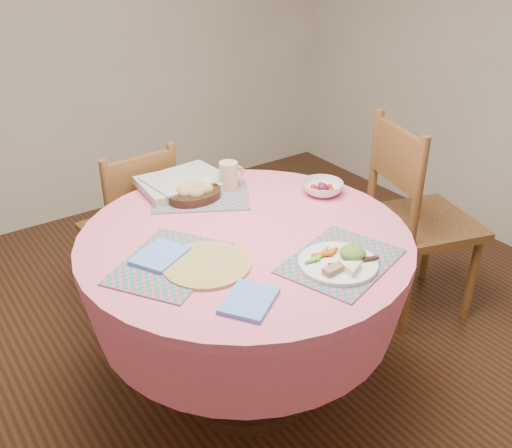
{
  "coord_description": "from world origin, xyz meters",
  "views": [
    {
      "loc": [
        -1.03,
        -1.52,
        1.79
      ],
      "look_at": [
        0.05,
        0.0,
        0.78
      ],
      "focal_mm": 40.0,
      "sensor_mm": 36.0,
      "label": 1
    }
  ],
  "objects_px": {
    "dinner_plate": "(341,261)",
    "wicker_trivet": "(207,265)",
    "bread_bowl": "(194,192)",
    "chair_back": "(134,225)",
    "latte_mug": "(229,175)",
    "dining_table": "(245,279)",
    "fruit_bowl": "(323,188)",
    "chair_right": "(416,216)"
  },
  "relations": [
    {
      "from": "wicker_trivet",
      "to": "fruit_bowl",
      "type": "bearing_deg",
      "value": 16.62
    },
    {
      "from": "chair_right",
      "to": "wicker_trivet",
      "type": "relative_size",
      "value": 3.35
    },
    {
      "from": "wicker_trivet",
      "to": "latte_mug",
      "type": "bearing_deg",
      "value": 49.96
    },
    {
      "from": "chair_right",
      "to": "latte_mug",
      "type": "relative_size",
      "value": 8.5
    },
    {
      "from": "dinner_plate",
      "to": "wicker_trivet",
      "type": "bearing_deg",
      "value": 144.35
    },
    {
      "from": "latte_mug",
      "to": "fruit_bowl",
      "type": "distance_m",
      "value": 0.4
    },
    {
      "from": "chair_right",
      "to": "fruit_bowl",
      "type": "height_order",
      "value": "chair_right"
    },
    {
      "from": "latte_mug",
      "to": "fruit_bowl",
      "type": "height_order",
      "value": "latte_mug"
    },
    {
      "from": "latte_mug",
      "to": "fruit_bowl",
      "type": "xyz_separation_m",
      "value": [
        0.3,
        -0.27,
        -0.04
      ]
    },
    {
      "from": "dining_table",
      "to": "fruit_bowl",
      "type": "bearing_deg",
      "value": 12.56
    },
    {
      "from": "chair_back",
      "to": "dinner_plate",
      "type": "height_order",
      "value": "chair_back"
    },
    {
      "from": "dinner_plate",
      "to": "fruit_bowl",
      "type": "xyz_separation_m",
      "value": [
        0.33,
        0.47,
        0.0
      ]
    },
    {
      "from": "bread_bowl",
      "to": "latte_mug",
      "type": "bearing_deg",
      "value": 1.7
    },
    {
      "from": "dining_table",
      "to": "wicker_trivet",
      "type": "distance_m",
      "value": 0.32
    },
    {
      "from": "latte_mug",
      "to": "dining_table",
      "type": "bearing_deg",
      "value": -114.86
    },
    {
      "from": "chair_back",
      "to": "dinner_plate",
      "type": "relative_size",
      "value": 3.3
    },
    {
      "from": "chair_right",
      "to": "bread_bowl",
      "type": "relative_size",
      "value": 4.36
    },
    {
      "from": "dining_table",
      "to": "wicker_trivet",
      "type": "bearing_deg",
      "value": -155.55
    },
    {
      "from": "chair_right",
      "to": "bread_bowl",
      "type": "bearing_deg",
      "value": 88.07
    },
    {
      "from": "dinner_plate",
      "to": "dining_table",
      "type": "bearing_deg",
      "value": 110.93
    },
    {
      "from": "chair_back",
      "to": "chair_right",
      "type": "bearing_deg",
      "value": 140.2
    },
    {
      "from": "dining_table",
      "to": "dinner_plate",
      "type": "height_order",
      "value": "dinner_plate"
    },
    {
      "from": "chair_back",
      "to": "bread_bowl",
      "type": "distance_m",
      "value": 0.57
    },
    {
      "from": "fruit_bowl",
      "to": "bread_bowl",
      "type": "bearing_deg",
      "value": 151.13
    },
    {
      "from": "dinner_plate",
      "to": "bread_bowl",
      "type": "bearing_deg",
      "value": 101.22
    },
    {
      "from": "chair_back",
      "to": "bread_bowl",
      "type": "xyz_separation_m",
      "value": [
        0.1,
        -0.46,
        0.33
      ]
    },
    {
      "from": "dinner_plate",
      "to": "latte_mug",
      "type": "relative_size",
      "value": 2.26
    },
    {
      "from": "dinner_plate",
      "to": "fruit_bowl",
      "type": "bearing_deg",
      "value": 55.03
    },
    {
      "from": "latte_mug",
      "to": "bread_bowl",
      "type": "bearing_deg",
      "value": -178.3
    },
    {
      "from": "chair_right",
      "to": "fruit_bowl",
      "type": "relative_size",
      "value": 5.15
    },
    {
      "from": "latte_mug",
      "to": "fruit_bowl",
      "type": "relative_size",
      "value": 0.61
    },
    {
      "from": "wicker_trivet",
      "to": "dinner_plate",
      "type": "height_order",
      "value": "dinner_plate"
    },
    {
      "from": "wicker_trivet",
      "to": "bread_bowl",
      "type": "xyz_separation_m",
      "value": [
        0.22,
        0.47,
        0.03
      ]
    },
    {
      "from": "bread_bowl",
      "to": "latte_mug",
      "type": "distance_m",
      "value": 0.18
    },
    {
      "from": "chair_right",
      "to": "bread_bowl",
      "type": "height_order",
      "value": "chair_right"
    },
    {
      "from": "latte_mug",
      "to": "fruit_bowl",
      "type": "bearing_deg",
      "value": -41.92
    },
    {
      "from": "dining_table",
      "to": "fruit_bowl",
      "type": "relative_size",
      "value": 6.36
    },
    {
      "from": "fruit_bowl",
      "to": "chair_back",
      "type": "bearing_deg",
      "value": 128.42
    },
    {
      "from": "dinner_plate",
      "to": "latte_mug",
      "type": "distance_m",
      "value": 0.74
    },
    {
      "from": "chair_right",
      "to": "chair_back",
      "type": "height_order",
      "value": "chair_right"
    },
    {
      "from": "chair_back",
      "to": "latte_mug",
      "type": "relative_size",
      "value": 7.44
    },
    {
      "from": "chair_back",
      "to": "latte_mug",
      "type": "height_order",
      "value": "chair_back"
    }
  ]
}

